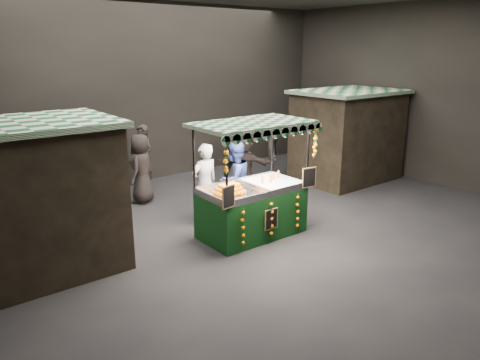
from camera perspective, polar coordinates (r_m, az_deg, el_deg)
ground at (r=9.77m, az=3.19°, el=-6.12°), size 12.00×12.00×0.00m
market_hall at (r=9.05m, az=3.53°, el=14.11°), size 12.10×10.10×5.05m
neighbour_stall_left at (r=8.31m, az=-25.31°, el=-2.19°), size 3.00×2.20×2.60m
neighbour_stall_right at (r=13.49m, az=13.36°, el=5.53°), size 3.00×2.20×2.60m
juice_stall at (r=9.19m, az=1.68°, el=-2.71°), size 2.43×1.43×2.35m
vendor_grey at (r=9.83m, az=-4.47°, el=-0.50°), size 0.67×0.47×1.78m
vendor_blue at (r=10.14m, az=-0.65°, el=0.00°), size 0.94×0.79×1.76m
shopper_0 at (r=11.12m, az=-22.69°, el=-0.31°), size 0.62×0.45×1.57m
shopper_1 at (r=12.38m, az=-0.59°, el=3.11°), size 1.10×1.02×1.80m
shopper_2 at (r=12.04m, az=-19.96°, el=1.10°), size 0.95×0.82×1.54m
shopper_3 at (r=13.69m, az=4.38°, el=4.09°), size 1.21×1.21×1.69m
shopper_4 at (r=11.44m, az=-12.35°, el=1.43°), size 0.99×0.98×1.73m
shopper_5 at (r=11.74m, az=0.54°, el=1.87°), size 1.37×1.39×1.60m
shopper_6 at (r=12.39m, az=-12.11°, el=2.72°), size 0.58×0.74×1.79m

